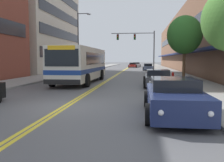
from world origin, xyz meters
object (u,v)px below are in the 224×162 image
at_px(street_lamp_left_far, 80,38).
at_px(car_champagne_parked_left_mid, 85,70).
at_px(car_navy_parked_right_foreground, 174,98).
at_px(car_silver_moving_second, 137,65).
at_px(car_white_parked_left_near, 98,67).
at_px(street_lamp_left_near, 0,17).
at_px(car_slate_blue_parked_right_far, 148,67).
at_px(traffic_signal_mast, 139,43).
at_px(city_bus, 82,63).
at_px(car_red_moving_lead, 133,65).
at_px(street_tree_right_mid, 185,35).
at_px(fire_hydrant, 173,76).
at_px(car_dark_grey_parked_right_mid, 158,78).

bearing_deg(street_lamp_left_far, car_champagne_parked_left_mid, -29.67).
bearing_deg(car_navy_parked_right_foreground, car_silver_moving_second, 92.49).
distance_m(car_white_parked_left_near, street_lamp_left_near, 29.64).
relative_size(car_slate_blue_parked_right_far, traffic_signal_mast, 0.62).
distance_m(city_bus, car_silver_moving_second, 47.15).
bearing_deg(street_lamp_left_near, car_silver_moving_second, 82.84).
bearing_deg(street_lamp_left_near, car_red_moving_lead, 82.74).
bearing_deg(car_slate_blue_parked_right_far, car_white_parked_left_near, -162.75).
height_order(car_red_moving_lead, traffic_signal_mast, traffic_signal_mast).
distance_m(car_slate_blue_parked_right_far, car_red_moving_lead, 15.77).
distance_m(traffic_signal_mast, street_tree_right_mid, 19.47).
relative_size(city_bus, car_navy_parked_right_foreground, 2.23).
height_order(traffic_signal_mast, street_tree_right_mid, traffic_signal_mast).
relative_size(car_silver_moving_second, fire_hydrant, 5.68).
distance_m(car_slate_blue_parked_right_far, street_tree_right_mid, 23.96).
xyz_separation_m(city_bus, car_white_parked_left_near, (-2.39, 21.89, -1.08)).
bearing_deg(car_white_parked_left_near, car_champagne_parked_left_mid, -89.75).
xyz_separation_m(car_white_parked_left_near, street_tree_right_mid, (11.29, -20.84, 3.52)).
distance_m(car_navy_parked_right_foreground, street_lamp_left_near, 11.26).
distance_m(car_dark_grey_parked_right_mid, car_slate_blue_parked_right_far, 27.14).
bearing_deg(traffic_signal_mast, car_white_parked_left_near, 165.81).
xyz_separation_m(car_champagne_parked_left_mid, car_slate_blue_parked_right_far, (8.73, 13.29, -0.04)).
relative_size(car_slate_blue_parked_right_far, street_tree_right_mid, 0.78).
bearing_deg(car_dark_grey_parked_right_mid, car_red_moving_lead, 94.59).
bearing_deg(street_lamp_left_far, traffic_signal_mast, 46.67).
height_order(street_lamp_left_near, street_lamp_left_far, street_lamp_left_far).
bearing_deg(fire_hydrant, car_navy_parked_right_foreground, -96.70).
height_order(car_slate_blue_parked_right_far, street_tree_right_mid, street_tree_right_mid).
bearing_deg(street_lamp_left_near, car_dark_grey_parked_right_mid, 27.65).
distance_m(city_bus, car_slate_blue_parked_right_far, 25.46).
height_order(car_champagne_parked_left_mid, car_slate_blue_parked_right_far, car_champagne_parked_left_mid).
bearing_deg(car_navy_parked_right_foreground, traffic_signal_mast, 92.85).
bearing_deg(car_silver_moving_second, fire_hydrant, -84.90).
xyz_separation_m(car_slate_blue_parked_right_far, fire_hydrant, (1.55, -23.80, -0.05)).
bearing_deg(traffic_signal_mast, car_dark_grey_parked_right_mid, -85.81).
height_order(car_dark_grey_parked_right_mid, car_red_moving_lead, car_dark_grey_parked_right_mid).
bearing_deg(car_slate_blue_parked_right_far, traffic_signal_mast, -109.39).
relative_size(car_dark_grey_parked_right_mid, car_slate_blue_parked_right_far, 1.10).
bearing_deg(street_tree_right_mid, street_lamp_left_near, -144.39).
xyz_separation_m(car_silver_moving_second, fire_hydrant, (4.12, -46.16, -0.04)).
distance_m(car_navy_parked_right_foreground, car_silver_moving_second, 59.34).
xyz_separation_m(city_bus, car_dark_grey_parked_right_mid, (6.44, -2.52, -1.09)).
bearing_deg(street_lamp_left_far, car_silver_moving_second, 78.93).
relative_size(street_lamp_left_near, street_lamp_left_far, 0.92).
bearing_deg(car_white_parked_left_near, street_lamp_left_far, -93.86).
height_order(car_white_parked_left_near, car_silver_moving_second, car_white_parked_left_near).
relative_size(car_champagne_parked_left_mid, street_tree_right_mid, 0.82).
bearing_deg(car_slate_blue_parked_right_far, fire_hydrant, -86.26).
xyz_separation_m(car_silver_moving_second, street_tree_right_mid, (5.07, -45.92, 3.56)).
height_order(car_champagne_parked_left_mid, street_tree_right_mid, street_tree_right_mid).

